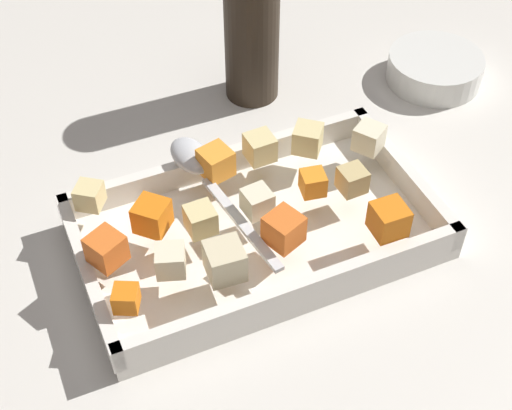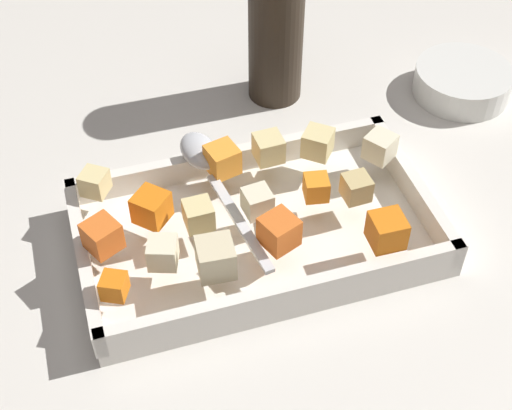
{
  "view_description": "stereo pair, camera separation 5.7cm",
  "coord_description": "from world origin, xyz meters",
  "px_view_note": "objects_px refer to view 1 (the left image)",
  "views": [
    {
      "loc": [
        -0.2,
        -0.45,
        0.58
      ],
      "look_at": [
        -0.0,
        0.01,
        0.05
      ],
      "focal_mm": 51.72,
      "sensor_mm": 36.0,
      "label": 1
    },
    {
      "loc": [
        -0.15,
        -0.47,
        0.58
      ],
      "look_at": [
        -0.0,
        0.01,
        0.05
      ],
      "focal_mm": 51.72,
      "sensor_mm": 36.0,
      "label": 2
    }
  ],
  "objects_px": {
    "serving_spoon": "(197,164)",
    "pepper_mill": "(252,18)",
    "baking_dish": "(256,233)",
    "small_prep_bowl": "(435,68)"
  },
  "relations": [
    {
      "from": "serving_spoon",
      "to": "small_prep_bowl",
      "type": "xyz_separation_m",
      "value": [
        0.36,
        0.08,
        -0.04
      ]
    },
    {
      "from": "serving_spoon",
      "to": "small_prep_bowl",
      "type": "distance_m",
      "value": 0.37
    },
    {
      "from": "serving_spoon",
      "to": "pepper_mill",
      "type": "distance_m",
      "value": 0.21
    },
    {
      "from": "baking_dish",
      "to": "pepper_mill",
      "type": "relative_size",
      "value": 1.52
    },
    {
      "from": "baking_dish",
      "to": "serving_spoon",
      "type": "xyz_separation_m",
      "value": [
        -0.03,
        0.08,
        0.04
      ]
    },
    {
      "from": "baking_dish",
      "to": "serving_spoon",
      "type": "relative_size",
      "value": 1.77
    },
    {
      "from": "baking_dish",
      "to": "small_prep_bowl",
      "type": "xyz_separation_m",
      "value": [
        0.32,
        0.16,
        0.0
      ]
    },
    {
      "from": "baking_dish",
      "to": "small_prep_bowl",
      "type": "relative_size",
      "value": 2.96
    },
    {
      "from": "pepper_mill",
      "to": "small_prep_bowl",
      "type": "height_order",
      "value": "pepper_mill"
    },
    {
      "from": "baking_dish",
      "to": "serving_spoon",
      "type": "bearing_deg",
      "value": 111.7
    }
  ]
}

